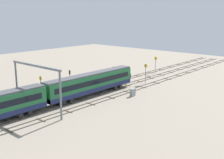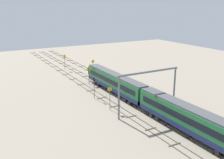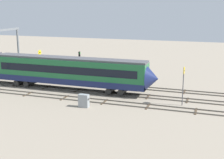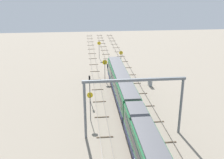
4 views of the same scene
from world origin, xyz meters
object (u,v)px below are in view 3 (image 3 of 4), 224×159
Objects in this scene: speed_sign_near_foreground at (138,70)px; speed_sign_mid_trackside at (40,59)px; speed_sign_far_trackside at (183,80)px; relay_cabinet at (84,101)px; signal_light_trackside_departure at (80,62)px.

speed_sign_mid_trackside reaches higher than speed_sign_near_foreground.
speed_sign_far_trackside reaches higher than relay_cabinet.
signal_light_trackside_departure is at bearing 161.49° from speed_sign_near_foreground.
signal_light_trackside_departure is 3.01× the size of relay_cabinet.
signal_light_trackside_departure is at bearing 155.30° from speed_sign_far_trackside.
speed_sign_mid_trackside is at bearing 168.45° from speed_sign_near_foreground.
speed_sign_mid_trackside is 27.25m from speed_sign_far_trackside.
speed_sign_near_foreground reaches higher than relay_cabinet.
speed_sign_far_trackside is 1.01× the size of signal_light_trackside_departure.
speed_sign_far_trackside is at bearing -24.70° from signal_light_trackside_departure.
speed_sign_far_trackside reaches higher than speed_sign_mid_trackside.
signal_light_trackside_departure is at bearing -1.11° from speed_sign_mid_trackside.
signal_light_trackside_departure is (7.78, -0.15, 0.04)m from speed_sign_mid_trackside.
signal_light_trackside_departure reaches higher than relay_cabinet.
signal_light_trackside_departure is (-18.12, 8.33, -0.04)m from speed_sign_far_trackside.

